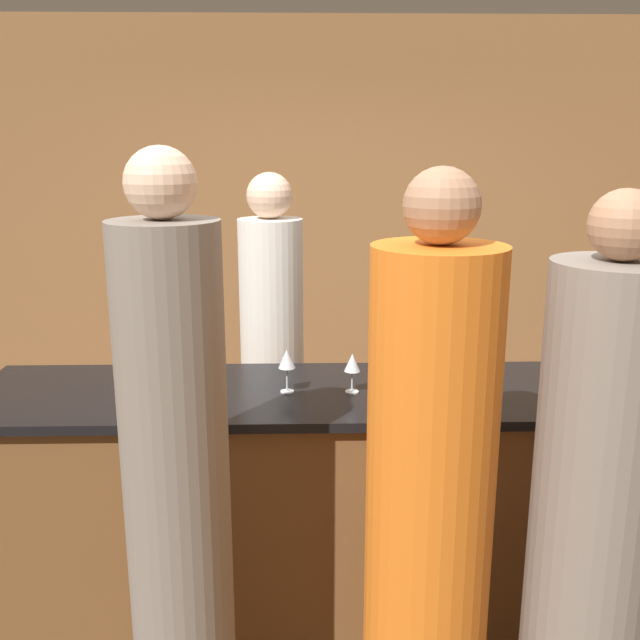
{
  "coord_description": "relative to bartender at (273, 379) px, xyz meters",
  "views": [
    {
      "loc": [
        -0.21,
        -2.57,
        2.02
      ],
      "look_at": [
        -0.14,
        0.1,
        1.34
      ],
      "focal_mm": 40.0,
      "sensor_mm": 36.0,
      "label": 1
    }
  ],
  "objects": [
    {
      "name": "back_wall",
      "position": [
        0.36,
        1.61,
        0.51
      ],
      "size": [
        8.0,
        0.06,
        2.8
      ],
      "color": "olive",
      "rests_on": "ground_plane"
    },
    {
      "name": "ground_plane",
      "position": [
        0.36,
        -0.72,
        -0.89
      ],
      "size": [
        14.0,
        14.0,
        0.0
      ],
      "primitive_type": "plane",
      "color": "#4C3823"
    },
    {
      "name": "guest_2",
      "position": [
        -0.22,
        -1.41,
        0.06
      ],
      "size": [
        0.31,
        0.31,
        2.0
      ],
      "color": "gray",
      "rests_on": "ground_plane"
    },
    {
      "name": "bar_counter",
      "position": [
        0.36,
        -0.72,
        -0.34
      ],
      "size": [
        2.93,
        0.67,
        1.09
      ],
      "color": "brown",
      "rests_on": "ground_plane"
    },
    {
      "name": "bartender",
      "position": [
        0.0,
        0.0,
        0.0
      ],
      "size": [
        0.3,
        0.3,
        1.88
      ],
      "rotation": [
        0.0,
        0.0,
        3.14
      ],
      "color": "silver",
      "rests_on": "ground_plane"
    },
    {
      "name": "wine_glass_6",
      "position": [
        0.33,
        -0.75,
        0.31
      ],
      "size": [
        0.06,
        0.06,
        0.15
      ],
      "color": "silver",
      "rests_on": "bar_counter"
    },
    {
      "name": "wine_glass_3",
      "position": [
        -0.26,
        -0.86,
        0.33
      ],
      "size": [
        0.07,
        0.07,
        0.17
      ],
      "color": "silver",
      "rests_on": "bar_counter"
    },
    {
      "name": "guest_0",
      "position": [
        1.0,
        -1.43,
        -0.01
      ],
      "size": [
        0.37,
        0.37,
        1.9
      ],
      "color": "gray",
      "rests_on": "ground_plane"
    },
    {
      "name": "wine_glass_4",
      "position": [
        1.34,
        -0.79,
        0.34
      ],
      "size": [
        0.07,
        0.07,
        0.18
      ],
      "color": "silver",
      "rests_on": "bar_counter"
    },
    {
      "name": "wine_glass_0",
      "position": [
        0.09,
        -0.74,
        0.33
      ],
      "size": [
        0.06,
        0.06,
        0.17
      ],
      "color": "silver",
      "rests_on": "bar_counter"
    },
    {
      "name": "wine_glass_2",
      "position": [
        0.5,
        -0.88,
        0.32
      ],
      "size": [
        0.07,
        0.07,
        0.16
      ],
      "color": "silver",
      "rests_on": "bar_counter"
    },
    {
      "name": "guest_1",
      "position": [
        0.51,
        -1.43,
        0.02
      ],
      "size": [
        0.37,
        0.37,
        1.95
      ],
      "color": "orange",
      "rests_on": "ground_plane"
    },
    {
      "name": "wine_glass_5",
      "position": [
        -0.27,
        -0.97,
        0.33
      ],
      "size": [
        0.06,
        0.06,
        0.17
      ],
      "color": "silver",
      "rests_on": "bar_counter"
    }
  ]
}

